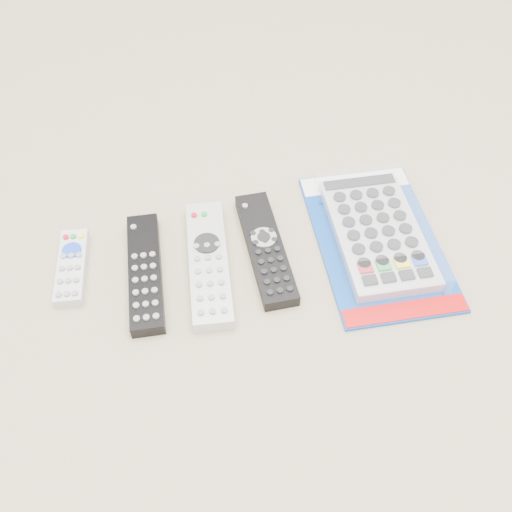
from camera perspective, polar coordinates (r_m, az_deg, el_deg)
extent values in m
plane|color=gray|center=(0.85, -1.77, 0.51)|extent=(5.00, 5.00, 0.00)
cube|color=#B7B7B9|center=(0.86, -17.91, -1.06)|extent=(0.06, 0.14, 0.02)
cylinder|color=blue|center=(0.87, -17.95, 0.57)|extent=(0.03, 0.03, 0.00)
cube|color=black|center=(0.83, -11.02, -1.54)|extent=(0.07, 0.21, 0.02)
cube|color=#BCBCC0|center=(0.83, -4.77, -0.66)|extent=(0.09, 0.23, 0.02)
cylinder|color=black|center=(0.83, -4.95, 1.30)|extent=(0.04, 0.04, 0.00)
cube|color=black|center=(0.84, 0.94, 0.83)|extent=(0.06, 0.21, 0.02)
cylinder|color=silver|center=(0.84, 0.79, 1.87)|extent=(0.04, 0.04, 0.00)
cube|color=#0D3F99|center=(0.88, 11.97, 1.55)|extent=(0.21, 0.31, 0.01)
cube|color=white|center=(0.96, 9.83, 7.28)|extent=(0.18, 0.06, 0.00)
cube|color=#B70D0E|center=(0.81, 14.72, -5.28)|extent=(0.18, 0.05, 0.00)
cube|color=#BCBCC0|center=(0.88, 12.01, 2.26)|extent=(0.15, 0.24, 0.02)
cube|color=white|center=(0.87, 12.10, 2.60)|extent=(0.16, 0.25, 0.03)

